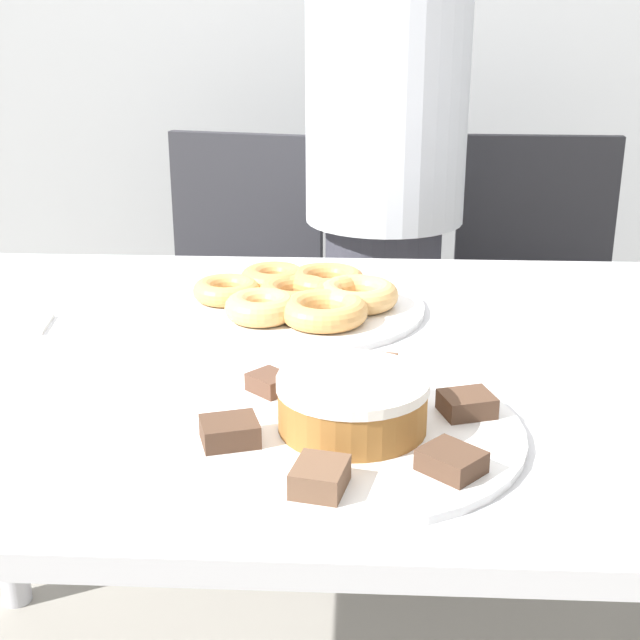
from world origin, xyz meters
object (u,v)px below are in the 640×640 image
(plate_cake, at_px, (352,431))
(napkin, at_px, (13,325))
(plate_donuts, at_px, (297,307))
(person_standing, at_px, (385,196))
(office_chair_left, at_px, (231,330))
(frosted_cake, at_px, (352,403))
(office_chair_right, at_px, (536,335))

(plate_cake, xyz_separation_m, napkin, (-0.51, 0.32, -0.00))
(plate_donuts, bearing_deg, person_standing, 76.88)
(office_chair_left, xyz_separation_m, plate_cake, (0.32, -1.19, 0.33))
(office_chair_left, bearing_deg, plate_donuts, -62.43)
(frosted_cake, bearing_deg, office_chair_left, 104.96)
(plate_cake, bearing_deg, frosted_cake, 63.43)
(napkin, bearing_deg, person_standing, 52.29)
(frosted_cake, distance_m, napkin, 0.60)
(napkin, bearing_deg, frosted_cake, -32.44)
(office_chair_left, relative_size, plate_donuts, 2.25)
(office_chair_left, height_order, frosted_cake, office_chair_left)
(frosted_cake, xyz_separation_m, napkin, (-0.51, 0.32, -0.04))
(office_chair_right, xyz_separation_m, frosted_cake, (-0.44, -1.19, 0.37))
(plate_cake, bearing_deg, office_chair_right, 69.73)
(person_standing, relative_size, frosted_cake, 9.05)
(plate_donuts, relative_size, napkin, 3.55)
(office_chair_left, height_order, plate_donuts, office_chair_left)
(plate_donuts, bearing_deg, napkin, -166.91)
(office_chair_left, xyz_separation_m, plate_donuts, (0.23, -0.77, 0.33))
(office_chair_left, distance_m, napkin, 0.95)
(person_standing, relative_size, office_chair_left, 1.71)
(plate_donuts, bearing_deg, office_chair_right, 55.46)
(office_chair_right, xyz_separation_m, napkin, (-0.95, -0.87, 0.33))
(office_chair_left, relative_size, office_chair_right, 1.00)
(plate_cake, relative_size, frosted_cake, 2.28)
(napkin, bearing_deg, office_chair_left, 77.76)
(person_standing, xyz_separation_m, frosted_cake, (-0.05, -1.05, -0.01))
(frosted_cake, bearing_deg, office_chair_right, 69.73)
(plate_cake, xyz_separation_m, plate_donuts, (-0.09, 0.42, 0.00))
(plate_donuts, relative_size, frosted_cake, 2.36)
(office_chair_left, distance_m, plate_cake, 1.28)
(frosted_cake, bearing_deg, person_standing, 87.02)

